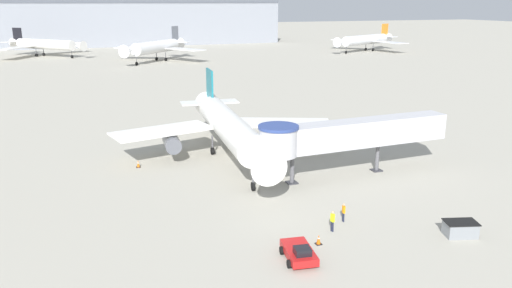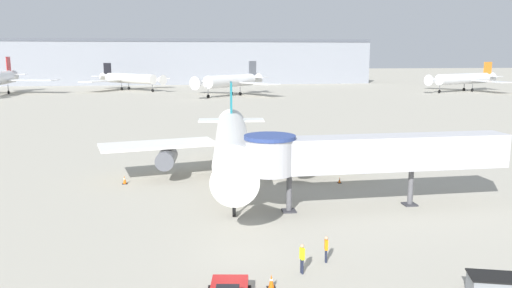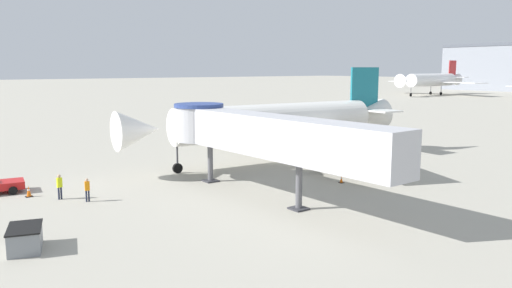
{
  "view_description": "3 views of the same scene",
  "coord_description": "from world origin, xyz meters",
  "px_view_note": "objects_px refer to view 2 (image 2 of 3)",
  "views": [
    {
      "loc": [
        -17.64,
        -55.57,
        18.13
      ],
      "look_at": [
        0.64,
        -6.35,
        3.21
      ],
      "focal_mm": 35.0,
      "sensor_mm": 36.0,
      "label": 1
    },
    {
      "loc": [
        -5.12,
        -49.29,
        12.57
      ],
      "look_at": [
        0.5,
        -8.7,
        5.22
      ],
      "focal_mm": 35.0,
      "sensor_mm": 36.0,
      "label": 2
    },
    {
      "loc": [
        37.27,
        -32.12,
        9.26
      ],
      "look_at": [
        4.22,
        -7.4,
        2.95
      ],
      "focal_mm": 35.0,
      "sensor_mm": 36.0,
      "label": 3
    }
  ],
  "objects_px": {
    "background_jet_gray_tail": "(232,81)",
    "background_jet_black_tail": "(129,78)",
    "jet_bridge": "(361,153)",
    "main_airplane": "(232,142)",
    "ground_crew_marshaller": "(302,256)",
    "traffic_cone_port_wing": "(125,180)",
    "traffic_cone_starboard_wing": "(340,180)",
    "service_container_gray": "(494,287)",
    "background_jet_orange_tail": "(465,79)",
    "traffic_cone_apron_front": "(271,282)",
    "ground_crew_wing_walker": "(326,247)"
  },
  "relations": [
    {
      "from": "main_airplane",
      "to": "background_jet_black_tail",
      "type": "xyz_separation_m",
      "value": [
        -24.84,
        134.62,
        0.25
      ]
    },
    {
      "from": "traffic_cone_starboard_wing",
      "to": "background_jet_orange_tail",
      "type": "distance_m",
      "value": 139.98
    },
    {
      "from": "ground_crew_marshaller",
      "to": "background_jet_gray_tail",
      "type": "bearing_deg",
      "value": -14.94
    },
    {
      "from": "service_container_gray",
      "to": "ground_crew_marshaller",
      "type": "xyz_separation_m",
      "value": [
        -9.27,
        4.3,
        0.42
      ]
    },
    {
      "from": "traffic_cone_starboard_wing",
      "to": "ground_crew_marshaller",
      "type": "xyz_separation_m",
      "value": [
        -8.43,
        -19.81,
        0.76
      ]
    },
    {
      "from": "traffic_cone_port_wing",
      "to": "background_jet_orange_tail",
      "type": "height_order",
      "value": "background_jet_orange_tail"
    },
    {
      "from": "traffic_cone_apron_front",
      "to": "ground_crew_marshaller",
      "type": "bearing_deg",
      "value": 37.99
    },
    {
      "from": "background_jet_black_tail",
      "to": "traffic_cone_port_wing",
      "type": "bearing_deg",
      "value": -127.29
    },
    {
      "from": "main_airplane",
      "to": "background_jet_gray_tail",
      "type": "distance_m",
      "value": 106.31
    },
    {
      "from": "jet_bridge",
      "to": "ground_crew_wing_walker",
      "type": "bearing_deg",
      "value": -121.02
    },
    {
      "from": "traffic_cone_port_wing",
      "to": "traffic_cone_apron_front",
      "type": "bearing_deg",
      "value": -66.18
    },
    {
      "from": "traffic_cone_starboard_wing",
      "to": "ground_crew_marshaller",
      "type": "bearing_deg",
      "value": -113.04
    },
    {
      "from": "jet_bridge",
      "to": "traffic_cone_apron_front",
      "type": "height_order",
      "value": "jet_bridge"
    },
    {
      "from": "jet_bridge",
      "to": "background_jet_gray_tail",
      "type": "height_order",
      "value": "background_jet_gray_tail"
    },
    {
      "from": "ground_crew_marshaller",
      "to": "background_jet_black_tail",
      "type": "distance_m",
      "value": 159.13
    },
    {
      "from": "service_container_gray",
      "to": "background_jet_gray_tail",
      "type": "relative_size",
      "value": 0.11
    },
    {
      "from": "traffic_cone_starboard_wing",
      "to": "traffic_cone_port_wing",
      "type": "distance_m",
      "value": 21.28
    },
    {
      "from": "traffic_cone_starboard_wing",
      "to": "ground_crew_wing_walker",
      "type": "bearing_deg",
      "value": -109.68
    },
    {
      "from": "service_container_gray",
      "to": "traffic_cone_starboard_wing",
      "type": "distance_m",
      "value": 24.13
    },
    {
      "from": "service_container_gray",
      "to": "traffic_cone_apron_front",
      "type": "xyz_separation_m",
      "value": [
        -11.35,
        2.67,
        -0.23
      ]
    },
    {
      "from": "traffic_cone_port_wing",
      "to": "background_jet_gray_tail",
      "type": "bearing_deg",
      "value": 79.21
    },
    {
      "from": "traffic_cone_starboard_wing",
      "to": "traffic_cone_port_wing",
      "type": "bearing_deg",
      "value": 172.96
    },
    {
      "from": "traffic_cone_apron_front",
      "to": "ground_crew_wing_walker",
      "type": "bearing_deg",
      "value": 37.38
    },
    {
      "from": "jet_bridge",
      "to": "ground_crew_marshaller",
      "type": "bearing_deg",
      "value": -124.84
    },
    {
      "from": "traffic_cone_port_wing",
      "to": "background_jet_black_tail",
      "type": "height_order",
      "value": "background_jet_black_tail"
    },
    {
      "from": "ground_crew_marshaller",
      "to": "service_container_gray",
      "type": "bearing_deg",
      "value": -126.48
    },
    {
      "from": "traffic_cone_port_wing",
      "to": "ground_crew_wing_walker",
      "type": "xyz_separation_m",
      "value": [
        14.52,
        -21.06,
        0.57
      ]
    },
    {
      "from": "ground_crew_wing_walker",
      "to": "background_jet_black_tail",
      "type": "height_order",
      "value": "background_jet_black_tail"
    },
    {
      "from": "jet_bridge",
      "to": "ground_crew_wing_walker",
      "type": "height_order",
      "value": "jet_bridge"
    },
    {
      "from": "jet_bridge",
      "to": "background_jet_black_tail",
      "type": "height_order",
      "value": "background_jet_black_tail"
    },
    {
      "from": "main_airplane",
      "to": "background_jet_gray_tail",
      "type": "xyz_separation_m",
      "value": [
        9.46,
        105.89,
        0.67
      ]
    },
    {
      "from": "traffic_cone_apron_front",
      "to": "background_jet_orange_tail",
      "type": "relative_size",
      "value": 0.02
    },
    {
      "from": "jet_bridge",
      "to": "traffic_cone_apron_front",
      "type": "relative_size",
      "value": 27.81
    },
    {
      "from": "background_jet_black_tail",
      "to": "ground_crew_wing_walker",
      "type": "bearing_deg",
      "value": -122.85
    },
    {
      "from": "service_container_gray",
      "to": "traffic_cone_port_wing",
      "type": "relative_size",
      "value": 3.59
    },
    {
      "from": "traffic_cone_starboard_wing",
      "to": "background_jet_black_tail",
      "type": "bearing_deg",
      "value": 104.44
    },
    {
      "from": "jet_bridge",
      "to": "traffic_cone_port_wing",
      "type": "relative_size",
      "value": 27.3
    },
    {
      "from": "traffic_cone_starboard_wing",
      "to": "background_jet_orange_tail",
      "type": "height_order",
      "value": "background_jet_orange_tail"
    },
    {
      "from": "ground_crew_wing_walker",
      "to": "traffic_cone_apron_front",
      "type": "bearing_deg",
      "value": -45.9
    },
    {
      "from": "main_airplane",
      "to": "jet_bridge",
      "type": "relative_size",
      "value": 1.38
    },
    {
      "from": "traffic_cone_apron_front",
      "to": "background_jet_black_tail",
      "type": "distance_m",
      "value": 160.41
    },
    {
      "from": "ground_crew_wing_walker",
      "to": "background_jet_gray_tail",
      "type": "xyz_separation_m",
      "value": [
        5.61,
        126.73,
        3.67
      ]
    },
    {
      "from": "background_jet_gray_tail",
      "to": "service_container_gray",
      "type": "bearing_deg",
      "value": -47.15
    },
    {
      "from": "traffic_cone_starboard_wing",
      "to": "background_jet_orange_tail",
      "type": "xyz_separation_m",
      "value": [
        80.04,
        114.76,
        4.13
      ]
    },
    {
      "from": "jet_bridge",
      "to": "background_jet_gray_tail",
      "type": "distance_m",
      "value": 116.35
    },
    {
      "from": "background_jet_gray_tail",
      "to": "background_jet_black_tail",
      "type": "bearing_deg",
      "value": -177.9
    },
    {
      "from": "background_jet_gray_tail",
      "to": "background_jet_orange_tail",
      "type": "bearing_deg",
      "value": 46.63
    },
    {
      "from": "traffic_cone_starboard_wing",
      "to": "background_jet_black_tail",
      "type": "distance_m",
      "value": 141.53
    },
    {
      "from": "service_container_gray",
      "to": "background_jet_gray_tail",
      "type": "bearing_deg",
      "value": 90.8
    },
    {
      "from": "ground_crew_marshaller",
      "to": "background_jet_gray_tail",
      "type": "distance_m",
      "value": 128.35
    }
  ]
}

